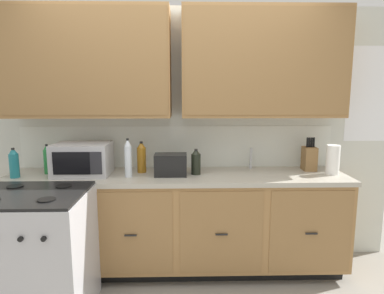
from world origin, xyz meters
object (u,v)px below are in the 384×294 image
bottle_clear (128,158)px  bottle_amber (142,157)px  bottle_green (47,159)px  stove_range (35,256)px  paper_towel_roll (333,160)px  toaster (171,165)px  bottle_teal (14,163)px  microwave (83,159)px  knife_block (309,158)px  bottle_dark (196,162)px

bottle_clear → bottle_amber: bearing=60.4°
bottle_green → bottle_amber: 0.83m
stove_range → paper_towel_roll: (2.40, 0.61, 0.57)m
toaster → bottle_amber: bearing=155.5°
bottle_green → bottle_amber: (0.83, 0.03, 0.01)m
stove_range → toaster: bearing=31.5°
bottle_green → bottle_clear: bearing=-10.1°
bottle_teal → bottle_clear: size_ratio=0.77×
microwave → toaster: bearing=-3.8°
stove_range → knife_block: size_ratio=3.06×
bottle_dark → bottle_clear: size_ratio=0.68×
microwave → bottle_amber: bottle_amber is taller
toaster → knife_block: (1.28, 0.16, 0.02)m
microwave → paper_towel_roll: bearing=-0.9°
paper_towel_roll → bottle_clear: (-1.80, -0.06, 0.03)m
paper_towel_roll → bottle_dark: size_ratio=1.15×
toaster → bottle_green: (-1.10, 0.09, 0.03)m
microwave → paper_towel_roll: 2.22m
bottle_green → bottle_clear: 0.75m
knife_block → bottle_green: bearing=-178.2°
microwave → bottle_green: microwave is taller
toaster → paper_towel_roll: size_ratio=1.08×
knife_block → bottle_dark: bearing=-173.1°
bottle_green → bottle_dark: (1.32, -0.05, -0.02)m
toaster → knife_block: bearing=7.3°
bottle_amber → knife_block: bearing=1.6°
microwave → bottle_dark: bearing=-0.9°
knife_block → paper_towel_roll: (0.16, -0.15, 0.01)m
stove_range → knife_block: bearing=18.6°
stove_range → toaster: 1.25m
stove_range → bottle_green: size_ratio=3.56×
stove_range → bottle_dark: bearing=27.8°
toaster → bottle_clear: bottle_clear is taller
paper_towel_roll → bottle_green: 2.54m
paper_towel_roll → stove_range: bearing=-165.8°
bottle_teal → bottle_dark: (1.55, 0.08, -0.01)m
stove_range → knife_block: 2.44m
bottle_teal → bottle_amber: (1.06, 0.17, 0.01)m
microwave → bottle_amber: (0.51, 0.07, -0.00)m
microwave → bottle_teal: bearing=-169.9°
stove_range → microwave: (0.19, 0.64, 0.58)m
bottle_clear → bottle_green: bearing=169.9°
microwave → bottle_green: bearing=173.4°
knife_block → bottle_green: knife_block is taller
bottle_green → paper_towel_roll: bearing=-1.6°
knife_block → bottle_clear: bearing=-172.8°
bottle_amber → bottle_clear: size_ratio=0.85×
microwave → stove_range: bearing=-106.2°
stove_range → bottle_amber: size_ratio=3.36×
stove_range → bottle_green: 0.90m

